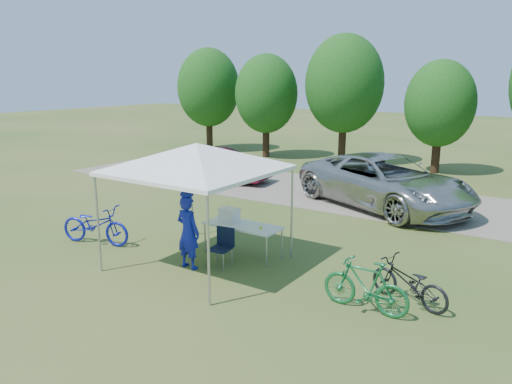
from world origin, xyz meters
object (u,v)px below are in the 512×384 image
folding_table (243,226)px  cyclist (188,232)px  bike_blue (95,225)px  sedan (221,165)px  bike_green (365,286)px  folding_chair (223,244)px  bike_dark (409,282)px  minivan (385,181)px  cooler (229,215)px

folding_table → cyclist: (-0.54, -1.28, 0.10)m
bike_blue → sedan: 8.12m
bike_green → cyclist: bearing=-86.3°
folding_chair → bike_dark: folding_chair is taller
bike_dark → minivan: minivan is taller
cooler → cyclist: cyclist is taller
bike_blue → folding_chair: bearing=-95.2°
cyclist → bike_blue: cyclist is taller
minivan → folding_chair: bearing=-165.6°
folding_table → bike_blue: bike_blue is taller
cooler → bike_blue: cooler is taller
bike_green → sedan: sedan is taller
folding_table → cyclist: 1.39m
cyclist → bike_dark: cyclist is taller
folding_table → cyclist: cyclist is taller
bike_blue → minivan: 8.87m
folding_table → folding_chair: size_ratio=2.15×
cyclist → bike_dark: (4.55, 0.88, -0.39)m
bike_dark → minivan: (-2.80, 6.52, 0.43)m
cooler → bike_dark: 4.44m
folding_chair → sedan: (-5.62, 7.25, 0.16)m
cyclist → bike_green: bearing=-174.6°
minivan → sedan: minivan is taller
folding_chair → bike_dark: (4.02, 0.35, -0.08)m
sedan → bike_dark: bearing=-134.5°
cyclist → bike_dark: size_ratio=1.02×
minivan → bike_blue: bearing=172.0°
folding_chair → bike_dark: size_ratio=0.53×
cyclist → sedan: bearing=-53.9°
bike_blue → minivan: minivan is taller
cyclist → bike_green: 4.01m
cooler → minivan: size_ratio=0.08×
bike_blue → bike_green: size_ratio=1.17×
folding_table → bike_dark: bearing=-5.7°
cyclist → bike_blue: size_ratio=0.86×
folding_table → folding_chair: folding_chair is taller
folding_chair → bike_blue: bike_blue is taller
folding_chair → sedan: 9.17m
cooler → minivan: bearing=75.4°
folding_chair → sedan: size_ratio=0.22×
cyclist → bike_dark: bearing=-166.1°
folding_table → bike_dark: 4.04m
folding_table → bike_green: bearing=-17.8°
bike_dark → folding_table: bearing=-78.9°
cooler → bike_blue: bearing=-156.9°
folding_table → bike_green: 3.63m
folding_table → bike_dark: (4.01, -0.40, -0.29)m
cooler → bike_dark: (4.40, -0.40, -0.50)m
cyclist → bike_blue: (-3.01, -0.07, -0.32)m
folding_table → bike_dark: bike_dark is taller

